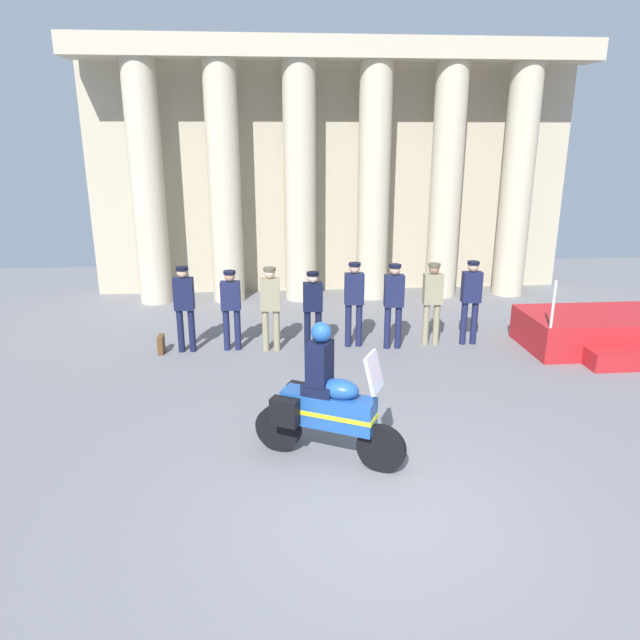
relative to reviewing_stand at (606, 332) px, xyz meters
name	(u,v)px	position (x,y,z in m)	size (l,w,h in m)	color
ground_plane	(377,514)	(-5.57, -5.05, -0.34)	(28.00, 28.00, 0.00)	slate
colonnade_backdrop	(335,163)	(-4.97, 4.90, 3.11)	(12.78, 1.66, 6.50)	#B6AB91
reviewing_stand	(606,332)	(0.00, 0.00, 0.00)	(3.22, 2.21, 1.61)	#B21E23
officer_in_row_0	(184,302)	(-8.39, 0.55, 0.67)	(0.39, 0.24, 1.72)	#141938
officer_in_row_1	(231,304)	(-7.49, 0.58, 0.62)	(0.39, 0.24, 1.62)	#191E42
officer_in_row_2	(270,302)	(-6.72, 0.45, 0.66)	(0.39, 0.24, 1.70)	gray
officer_in_row_3	(313,305)	(-5.89, 0.39, 0.61)	(0.39, 0.24, 1.61)	black
officer_in_row_4	(354,298)	(-5.05, 0.58, 0.68)	(0.39, 0.24, 1.74)	#191E42
officer_in_row_5	(394,299)	(-4.28, 0.40, 0.68)	(0.39, 0.24, 1.73)	#191E42
officer_in_row_6	(433,297)	(-3.46, 0.53, 0.66)	(0.39, 0.24, 1.70)	gray
officer_in_row_7	(471,296)	(-2.67, 0.52, 0.68)	(0.39, 0.24, 1.74)	#191E42
motorcycle_with_rider	(323,404)	(-6.06, -3.78, 0.45)	(1.91, 1.14, 1.90)	black
briefcase_on_ground	(161,344)	(-8.89, 0.50, -0.16)	(0.10, 0.32, 0.36)	brown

